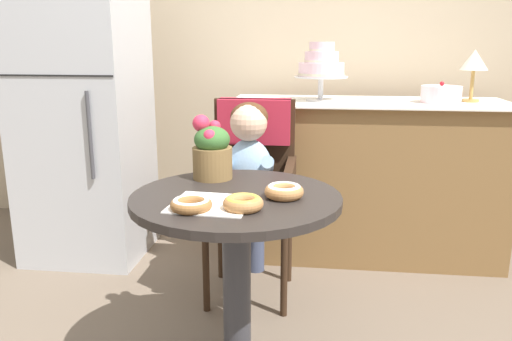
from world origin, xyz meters
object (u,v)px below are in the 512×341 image
seated_child (248,165)px  donut_side (243,202)px  flower_vase (212,150)px  table_lamp (474,62)px  donut_front (191,204)px  refrigerator (83,110)px  cafe_table (237,253)px  donut_mid (284,191)px  wicker_chair (252,165)px  tiered_cake_stand (321,66)px  round_layer_cake (441,94)px

seated_child → donut_side: bearing=-83.1°
flower_vase → table_lamp: 1.70m
donut_front → donut_side: donut_side is taller
donut_front → refrigerator: size_ratio=0.08×
table_lamp → donut_side: bearing=-125.2°
donut_front → seated_child: bearing=85.2°
cafe_table → donut_front: size_ratio=5.52×
cafe_table → donut_mid: bearing=-4.0°
donut_front → donut_side: 0.16m
wicker_chair → donut_front: size_ratio=7.31×
seated_child → flower_vase: (-0.08, -0.40, 0.15)m
donut_front → donut_mid: (0.28, 0.17, 0.00)m
donut_side → tiered_cake_stand: 1.51m
cafe_table → donut_front: bearing=-121.7°
tiered_cake_stand → table_lamp: tiered_cake_stand is taller
wicker_chair → seated_child: bearing=-84.9°
tiered_cake_stand → donut_side: bearing=-98.9°
seated_child → round_layer_cake: round_layer_cake is taller
cafe_table → donut_mid: size_ratio=5.47×
donut_side → tiered_cake_stand: (0.23, 1.45, 0.35)m
donut_side → round_layer_cake: size_ratio=0.59×
donut_front → tiered_cake_stand: tiered_cake_stand is taller
donut_side → table_lamp: 1.87m
refrigerator → cafe_table: bearing=-46.3°
wicker_chair → round_layer_cake: 1.15m
wicker_chair → flower_vase: 0.59m
wicker_chair → donut_front: wicker_chair is taller
wicker_chair → donut_side: wicker_chair is taller
wicker_chair → donut_front: bearing=-88.9°
flower_vase → donut_front: bearing=-88.1°
wicker_chair → seated_child: seated_child is taller
donut_side → table_lamp: size_ratio=0.45×
cafe_table → round_layer_cake: 1.65m
seated_child → refrigerator: 1.13m
donut_mid → tiered_cake_stand: bearing=85.1°
wicker_chair → flower_vase: (-0.08, -0.56, 0.19)m
cafe_table → flower_vase: size_ratio=2.97×
wicker_chair → refrigerator: size_ratio=0.56×
tiered_cake_stand → round_layer_cake: bearing=-1.5°
tiered_cake_stand → cafe_table: bearing=-102.0°
cafe_table → donut_front: 0.31m
donut_mid → flower_vase: (-0.29, 0.22, 0.08)m
flower_vase → cafe_table: bearing=-59.3°
flower_vase → table_lamp: size_ratio=0.85×
donut_side → flower_vase: size_ratio=0.52×
flower_vase → table_lamp: (1.23, 1.14, 0.29)m
seated_child → flower_vase: 0.44m
donut_front → round_layer_cake: 1.81m
flower_vase → tiered_cake_stand: (0.40, 1.09, 0.27)m
donut_side → seated_child: bearing=96.9°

